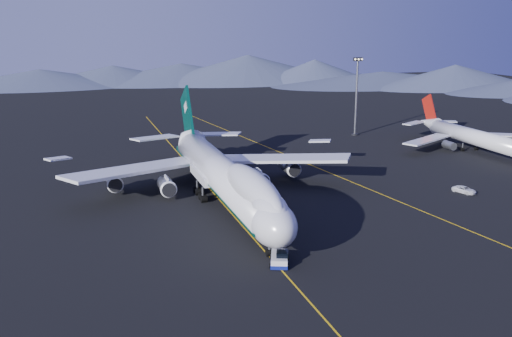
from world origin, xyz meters
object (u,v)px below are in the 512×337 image
object	(u,v)px
boeing_747	(222,174)
pushback_tug	(279,259)
second_jet	(471,137)
floodlight_mast	(356,96)
service_van	(464,190)

from	to	relation	value
boeing_747	pushback_tug	world-z (taller)	boeing_747
pushback_tug	second_jet	xyz separation A→B (m)	(74.82, 53.65, 3.31)
second_jet	floodlight_mast	bearing A→B (deg)	111.21
floodlight_mast	second_jet	bearing A→B (deg)	-57.77
second_jet	service_van	world-z (taller)	second_jet
second_jet	service_van	distance (m)	42.27
second_jet	service_van	bearing A→B (deg)	-140.78
boeing_747	pushback_tug	xyz separation A→B (m)	(0.47, -29.56, -5.15)
boeing_747	floodlight_mast	world-z (taller)	floodlight_mast
service_van	floodlight_mast	bearing A→B (deg)	62.59
boeing_747	pushback_tug	size ratio (longest dim) A/B	13.49
pushback_tug	service_van	xyz separation A→B (m)	(47.87, 21.25, 0.01)
boeing_747	second_jet	distance (m)	79.07
boeing_747	service_van	bearing A→B (deg)	-9.75
pushback_tug	service_van	world-z (taller)	pushback_tug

